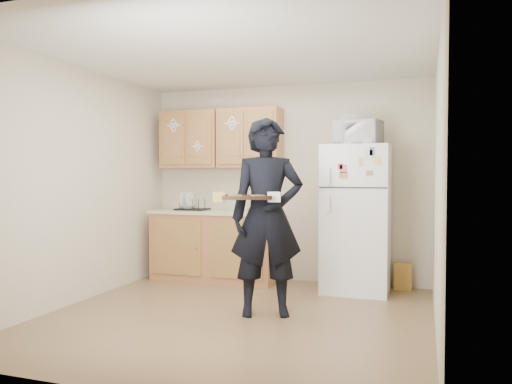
% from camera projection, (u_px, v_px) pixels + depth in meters
% --- Properties ---
extents(floor, '(3.60, 3.60, 0.00)m').
position_uv_depth(floor, '(236.00, 317.00, 4.77)').
color(floor, brown).
rests_on(floor, ground).
extents(ceiling, '(3.60, 3.60, 0.00)m').
position_uv_depth(ceiling, '(236.00, 54.00, 4.69)').
color(ceiling, silver).
rests_on(ceiling, wall_back).
extents(wall_back, '(3.60, 0.04, 2.50)m').
position_uv_depth(wall_back, '(286.00, 183.00, 6.43)').
color(wall_back, beige).
rests_on(wall_back, floor).
extents(wall_front, '(3.60, 0.04, 2.50)m').
position_uv_depth(wall_front, '(130.00, 193.00, 3.03)').
color(wall_front, beige).
rests_on(wall_front, floor).
extents(wall_left, '(0.04, 3.60, 2.50)m').
position_uv_depth(wall_left, '(78.00, 185.00, 5.31)').
color(wall_left, beige).
rests_on(wall_left, floor).
extents(wall_right, '(0.04, 3.60, 2.50)m').
position_uv_depth(wall_right, '(438.00, 188.00, 4.15)').
color(wall_right, beige).
rests_on(wall_right, floor).
extents(refrigerator, '(0.75, 0.70, 1.70)m').
position_uv_depth(refrigerator, '(356.00, 219.00, 5.79)').
color(refrigerator, white).
rests_on(refrigerator, floor).
extents(base_cabinet, '(1.60, 0.60, 0.86)m').
position_uv_depth(base_cabinet, '(216.00, 247.00, 6.43)').
color(base_cabinet, '#955833').
rests_on(base_cabinet, floor).
extents(countertop, '(1.64, 0.64, 0.04)m').
position_uv_depth(countertop, '(216.00, 212.00, 6.42)').
color(countertop, beige).
rests_on(countertop, base_cabinet).
extents(upper_cab_left, '(0.80, 0.33, 0.75)m').
position_uv_depth(upper_cab_left, '(192.00, 140.00, 6.64)').
color(upper_cab_left, '#955833').
rests_on(upper_cab_left, wall_back).
extents(upper_cab_right, '(0.80, 0.33, 0.75)m').
position_uv_depth(upper_cab_right, '(250.00, 138.00, 6.38)').
color(upper_cab_right, '#955833').
rests_on(upper_cab_right, wall_back).
extents(cereal_box, '(0.20, 0.07, 0.32)m').
position_uv_depth(cereal_box, '(403.00, 276.00, 5.88)').
color(cereal_box, gold).
rests_on(cereal_box, floor).
extents(person, '(0.82, 0.68, 1.91)m').
position_uv_depth(person, '(267.00, 217.00, 4.81)').
color(person, black).
rests_on(person, floor).
extents(baking_tray, '(0.53, 0.47, 0.04)m').
position_uv_depth(baking_tray, '(246.00, 198.00, 4.57)').
color(baking_tray, black).
rests_on(baking_tray, person).
extents(pizza_front_left, '(0.15, 0.15, 0.02)m').
position_uv_depth(pizza_front_left, '(235.00, 197.00, 4.49)').
color(pizza_front_left, gold).
rests_on(pizza_front_left, baking_tray).
extents(pizza_front_right, '(0.15, 0.15, 0.02)m').
position_uv_depth(pizza_front_right, '(258.00, 197.00, 4.50)').
color(pizza_front_right, gold).
rests_on(pizza_front_right, baking_tray).
extents(pizza_back_left, '(0.15, 0.15, 0.02)m').
position_uv_depth(pizza_back_left, '(235.00, 196.00, 4.64)').
color(pizza_back_left, gold).
rests_on(pizza_back_left, baking_tray).
extents(pizza_back_right, '(0.15, 0.15, 0.02)m').
position_uv_depth(pizza_back_right, '(257.00, 196.00, 4.65)').
color(pizza_back_right, gold).
rests_on(pizza_back_right, baking_tray).
extents(microwave, '(0.56, 0.43, 0.28)m').
position_uv_depth(microwave, '(358.00, 133.00, 5.70)').
color(microwave, white).
rests_on(microwave, refrigerator).
extents(foil_pan, '(0.38, 0.29, 0.07)m').
position_uv_depth(foil_pan, '(357.00, 118.00, 5.73)').
color(foil_pan, silver).
rests_on(foil_pan, microwave).
extents(dish_rack, '(0.40, 0.30, 0.16)m').
position_uv_depth(dish_rack, '(192.00, 204.00, 6.51)').
color(dish_rack, black).
rests_on(dish_rack, countertop).
extents(bowl, '(0.24, 0.24, 0.05)m').
position_uv_depth(bowl, '(188.00, 206.00, 6.53)').
color(bowl, white).
rests_on(bowl, dish_rack).
extents(soap_bottle, '(0.09, 0.09, 0.18)m').
position_uv_depth(soap_bottle, '(243.00, 204.00, 6.23)').
color(soap_bottle, white).
rests_on(soap_bottle, countertop).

